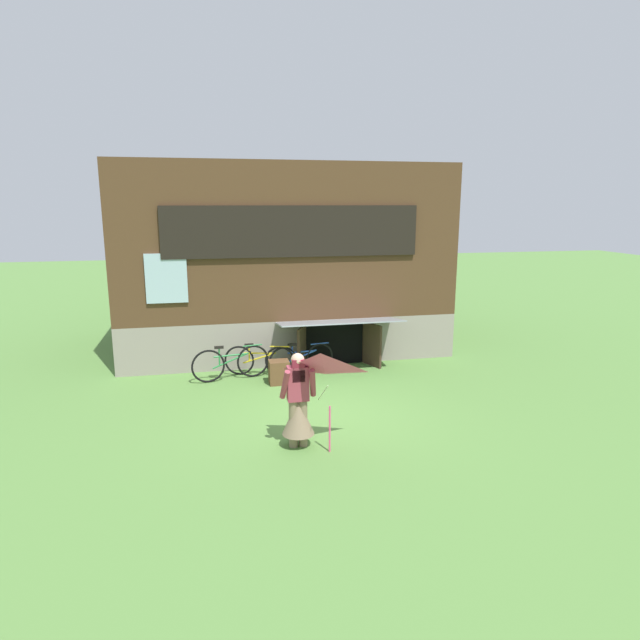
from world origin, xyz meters
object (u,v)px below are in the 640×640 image
person (298,408)px  wooden_crate (279,372)px  kite (320,383)px  bicycle_blue (301,358)px  bicycle_yellow (259,360)px  bicycle_green (231,363)px

person → wooden_crate: person is taller
person → wooden_crate: size_ratio=3.03×
kite → bicycle_blue: 4.52m
bicycle_blue → bicycle_yellow: size_ratio=0.98×
bicycle_yellow → bicycle_green: size_ratio=0.91×
bicycle_blue → wooden_crate: bicycle_blue is taller
kite → bicycle_green: (-1.13, 4.23, -0.87)m
person → kite: person is taller
wooden_crate → kite: bearing=-88.2°
person → bicycle_blue: size_ratio=1.01×
person → kite: (0.24, -0.59, 0.60)m
kite → bicycle_yellow: kite is taller
bicycle_yellow → kite: bearing=-69.5°
person → bicycle_blue: (0.73, 3.81, -0.31)m
kite → bicycle_green: size_ratio=0.90×
person → bicycle_blue: 3.89m
bicycle_yellow → wooden_crate: bearing=-47.9°
bicycle_blue → bicycle_green: size_ratio=0.90×
person → bicycle_green: person is taller
bicycle_blue → bicycle_yellow: (-0.97, 0.02, 0.01)m
kite → person: bearing=111.8°
kite → bicycle_blue: (0.49, 4.40, -0.91)m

